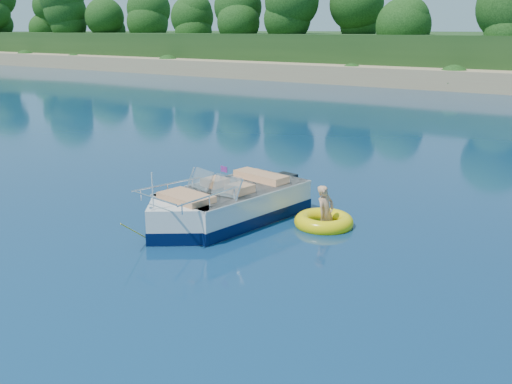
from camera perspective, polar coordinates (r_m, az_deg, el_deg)
ground at (r=12.51m, az=-1.36°, el=-5.21°), size 160.00×160.00×0.00m
motorboat at (r=13.84m, az=-3.24°, el=-1.57°), size 2.51×5.43×1.82m
tow_tube at (r=13.70m, az=6.79°, el=-2.97°), size 1.66×1.66×0.37m
boy at (r=13.74m, az=6.99°, el=-3.35°), size 0.45×0.80×1.49m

